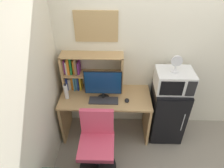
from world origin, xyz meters
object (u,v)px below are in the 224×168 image
object	(u,v)px
keyboard	(104,101)
mini_fridge	(167,113)
desk_chair	(97,146)
water_bottle	(66,91)
wall_corkboard	(96,27)
hutch_bookshelf	(83,72)
desk_fan	(176,63)
monitor	(103,84)
microwave	(174,80)
computer_mouse	(127,100)

from	to	relation	value
keyboard	mini_fridge	bearing A→B (deg)	6.40
desk_chair	water_bottle	bearing A→B (deg)	130.10
water_bottle	mini_fridge	xyz separation A→B (m)	(1.53, 0.05, -0.43)
keyboard	water_bottle	xyz separation A→B (m)	(-0.54, 0.06, 0.11)
keyboard	wall_corkboard	bearing A→B (deg)	104.26
water_bottle	desk_chair	bearing A→B (deg)	-49.90
keyboard	water_bottle	world-z (taller)	water_bottle
hutch_bookshelf	mini_fridge	size ratio (longest dim) A/B	0.96
desk_chair	desk_fan	bearing A→B (deg)	31.20
desk_fan	desk_chair	xyz separation A→B (m)	(-1.03, -0.62, -0.94)
hutch_bookshelf	monitor	distance (m)	0.40
microwave	desk_fan	distance (m)	0.28
monitor	mini_fridge	world-z (taller)	monitor
keyboard	wall_corkboard	distance (m)	1.03
hutch_bookshelf	wall_corkboard	size ratio (longest dim) A/B	1.52
keyboard	desk_chair	bearing A→B (deg)	-97.09
microwave	mini_fridge	bearing A→B (deg)	-90.13
mini_fridge	desk_chair	bearing A→B (deg)	-149.22
mini_fridge	wall_corkboard	size ratio (longest dim) A/B	1.59
computer_mouse	desk_chair	xyz separation A→B (m)	(-0.40, -0.52, -0.37)
monitor	water_bottle	size ratio (longest dim) A/B	2.07
hutch_bookshelf	wall_corkboard	xyz separation A→B (m)	(0.22, 0.10, 0.65)
monitor	microwave	bearing A→B (deg)	3.26
hutch_bookshelf	mini_fridge	xyz separation A→B (m)	(1.30, -0.19, -0.62)
monitor	keyboard	distance (m)	0.26
hutch_bookshelf	keyboard	distance (m)	0.53
water_bottle	desk_fan	world-z (taller)	desk_fan
keyboard	desk_fan	bearing A→B (deg)	6.41
computer_mouse	mini_fridge	distance (m)	0.73
desk_chair	wall_corkboard	distance (m)	1.60
monitor	wall_corkboard	size ratio (longest dim) A/B	0.90
keyboard	desk_chair	xyz separation A→B (m)	(-0.06, -0.51, -0.37)
monitor	desk_fan	xyz separation A→B (m)	(0.97, 0.05, 0.33)
mini_fridge	wall_corkboard	xyz separation A→B (m)	(-1.09, 0.29, 1.27)
microwave	desk_chair	xyz separation A→B (m)	(-1.05, -0.63, -0.66)
computer_mouse	microwave	xyz separation A→B (m)	(0.65, 0.11, 0.29)
water_bottle	microwave	size ratio (longest dim) A/B	0.50
computer_mouse	desk_chair	distance (m)	0.76
mini_fridge	microwave	xyz separation A→B (m)	(0.00, 0.00, 0.61)
monitor	mini_fridge	xyz separation A→B (m)	(0.99, 0.05, -0.57)
computer_mouse	keyboard	bearing A→B (deg)	-178.98
keyboard	desk_chair	distance (m)	0.63
mini_fridge	wall_corkboard	bearing A→B (deg)	164.91
microwave	water_bottle	bearing A→B (deg)	-177.87
hutch_bookshelf	water_bottle	bearing A→B (deg)	-132.06
keyboard	computer_mouse	size ratio (longest dim) A/B	4.31
hutch_bookshelf	microwave	bearing A→B (deg)	-8.33
hutch_bookshelf	wall_corkboard	bearing A→B (deg)	24.44
computer_mouse	mini_fridge	world-z (taller)	mini_fridge
mini_fridge	microwave	bearing A→B (deg)	89.87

